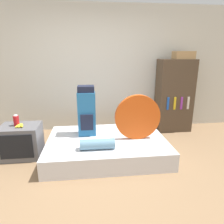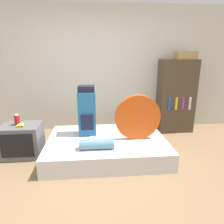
# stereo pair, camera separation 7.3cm
# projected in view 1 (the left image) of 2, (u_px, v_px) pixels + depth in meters

# --- Properties ---
(ground_plane) EXTENTS (16.00, 16.00, 0.00)m
(ground_plane) POSITION_uv_depth(u_px,v_px,m) (97.00, 181.00, 2.64)
(ground_plane) COLOR #846647
(wall_back) EXTENTS (8.00, 0.05, 2.60)m
(wall_back) POSITION_uv_depth(u_px,v_px,m) (92.00, 70.00, 4.22)
(wall_back) COLOR silver
(wall_back) RESTS_ON ground_plane
(bed) EXTENTS (1.92, 1.34, 0.28)m
(bed) POSITION_uv_depth(u_px,v_px,m) (107.00, 146.00, 3.33)
(bed) COLOR silver
(bed) RESTS_ON ground_plane
(backpack) EXTENTS (0.29, 0.28, 0.84)m
(backpack) POSITION_uv_depth(u_px,v_px,m) (87.00, 111.00, 3.36)
(backpack) COLOR #23669E
(backpack) RESTS_ON bed
(tent_bag) EXTENTS (0.73, 0.08, 0.73)m
(tent_bag) POSITION_uv_depth(u_px,v_px,m) (138.00, 117.00, 3.18)
(tent_bag) COLOR #D14C14
(tent_bag) RESTS_ON bed
(sleeping_roll) EXTENTS (0.51, 0.15, 0.15)m
(sleeping_roll) POSITION_uv_depth(u_px,v_px,m) (97.00, 144.00, 2.90)
(sleeping_roll) COLOR #5B849E
(sleeping_roll) RESTS_ON bed
(television) EXTENTS (0.61, 0.49, 0.53)m
(television) POSITION_uv_depth(u_px,v_px,m) (21.00, 141.00, 3.22)
(television) COLOR #5B5B60
(television) RESTS_ON ground_plane
(canister) EXTENTS (0.09, 0.09, 0.18)m
(canister) POSITION_uv_depth(u_px,v_px,m) (16.00, 121.00, 3.14)
(canister) COLOR #B2191E
(canister) RESTS_ON television
(banana_bunch) EXTENTS (0.14, 0.18, 0.04)m
(banana_bunch) POSITION_uv_depth(u_px,v_px,m) (20.00, 125.00, 3.12)
(banana_bunch) COLOR yellow
(banana_bunch) RESTS_ON television
(bookshelf) EXTENTS (0.72, 0.45, 1.52)m
(bookshelf) POSITION_uv_depth(u_px,v_px,m) (174.00, 96.00, 4.27)
(bookshelf) COLOR #473828
(bookshelf) RESTS_ON ground_plane
(cardboard_box) EXTENTS (0.40, 0.26, 0.15)m
(cardboard_box) POSITION_uv_depth(u_px,v_px,m) (184.00, 55.00, 4.01)
(cardboard_box) COLOR #A88456
(cardboard_box) RESTS_ON bookshelf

